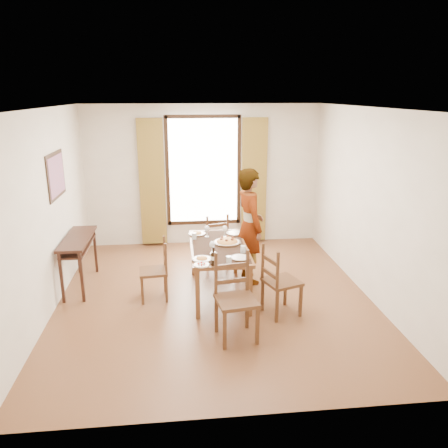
{
  "coord_description": "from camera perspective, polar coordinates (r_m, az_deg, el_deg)",
  "views": [
    {
      "loc": [
        -0.48,
        -5.84,
        2.89
      ],
      "look_at": [
        0.18,
        0.4,
        1.0
      ],
      "focal_mm": 35.0,
      "sensor_mm": 36.0,
      "label": 1
    }
  ],
  "objects": [
    {
      "name": "wine_glass_c",
      "position": [
        6.72,
        -2.24,
        -0.94
      ],
      "size": [
        0.08,
        0.08,
        0.18
      ],
      "primitive_type": null,
      "color": "white",
      "rests_on": "dining_table"
    },
    {
      "name": "wine_glass_b",
      "position": [
        6.71,
        0.12,
        -0.95
      ],
      "size": [
        0.08,
        0.08,
        0.18
      ],
      "primitive_type": null,
      "color": "white",
      "rests_on": "dining_table"
    },
    {
      "name": "pasta_platter",
      "position": [
        6.44,
        0.41,
        -2.11
      ],
      "size": [
        0.4,
        0.4,
        0.1
      ],
      "primitive_type": null,
      "color": "#BB6918",
      "rests_on": "dining_table"
    },
    {
      "name": "dining_table",
      "position": [
        6.38,
        -0.71,
        -3.47
      ],
      "size": [
        0.82,
        1.59,
        0.76
      ],
      "color": "brown",
      "rests_on": "ground"
    },
    {
      "name": "man",
      "position": [
        6.78,
        3.38,
        -0.27
      ],
      "size": [
        0.82,
        0.67,
        1.81
      ],
      "primitive_type": "imported",
      "rotation": [
        0.0,
        0.0,
        1.76
      ],
      "color": "gray",
      "rests_on": "ground"
    },
    {
      "name": "chair_east",
      "position": [
        5.93,
        7.27,
        -7.62
      ],
      "size": [
        0.55,
        0.55,
        0.98
      ],
      "rotation": [
        0.0,
        0.0,
        1.91
      ],
      "color": "#4E2C1A",
      "rests_on": "ground"
    },
    {
      "name": "plate_sw",
      "position": [
        5.83,
        -2.9,
        -4.45
      ],
      "size": [
        0.27,
        0.27,
        0.05
      ],
      "primitive_type": null,
      "color": "silver",
      "rests_on": "dining_table"
    },
    {
      "name": "tumbler_c",
      "position": [
        5.69,
        0.65,
        -4.72
      ],
      "size": [
        0.07,
        0.07,
        0.1
      ],
      "primitive_type": "cylinder",
      "color": "silver",
      "rests_on": "dining_table"
    },
    {
      "name": "wine_bottle",
      "position": [
        5.62,
        -1.39,
        -4.21
      ],
      "size": [
        0.07,
        0.07,
        0.25
      ],
      "primitive_type": null,
      "color": "black",
      "rests_on": "dining_table"
    },
    {
      "name": "tumbler_b",
      "position": [
        6.64,
        -3.92,
        -1.57
      ],
      "size": [
        0.07,
        0.07,
        0.1
      ],
      "primitive_type": "cylinder",
      "color": "silver",
      "rests_on": "dining_table"
    },
    {
      "name": "wine_glass_a",
      "position": [
        6.02,
        -1.56,
        -3.08
      ],
      "size": [
        0.08,
        0.08,
        0.18
      ],
      "primitive_type": null,
      "color": "white",
      "rests_on": "dining_table"
    },
    {
      "name": "chair_west",
      "position": [
        6.41,
        -8.91,
        -6.17
      ],
      "size": [
        0.43,
        0.43,
        0.89
      ],
      "rotation": [
        0.0,
        0.0,
        -1.49
      ],
      "color": "#4E2C1A",
      "rests_on": "ground"
    },
    {
      "name": "tumbler_a",
      "position": [
        6.07,
        2.5,
        -3.31
      ],
      "size": [
        0.07,
        0.07,
        0.1
      ],
      "primitive_type": "cylinder",
      "color": "silver",
      "rests_on": "dining_table"
    },
    {
      "name": "plate_nw",
      "position": [
        6.86,
        -3.54,
        -1.15
      ],
      "size": [
        0.27,
        0.27,
        0.05
      ],
      "primitive_type": null,
      "color": "silver",
      "rests_on": "dining_table"
    },
    {
      "name": "plate_ne",
      "position": [
        6.88,
        1.42,
        -1.07
      ],
      "size": [
        0.27,
        0.27,
        0.05
      ],
      "primitive_type": null,
      "color": "silver",
      "rests_on": "dining_table"
    },
    {
      "name": "plate_se",
      "position": [
        5.87,
        2.15,
        -4.27
      ],
      "size": [
        0.27,
        0.27,
        0.05
      ],
      "primitive_type": null,
      "color": "silver",
      "rests_on": "dining_table"
    },
    {
      "name": "ground",
      "position": [
        6.53,
        -1.21,
        -9.48
      ],
      "size": [
        5.0,
        5.0,
        0.0
      ],
      "primitive_type": "plane",
      "color": "#453015",
      "rests_on": "ground"
    },
    {
      "name": "chair_south",
      "position": [
        5.35,
        1.52,
        -9.9
      ],
      "size": [
        0.53,
        0.53,
        1.06
      ],
      "rotation": [
        0.0,
        0.0,
        0.15
      ],
      "color": "#4E2C1A",
      "rests_on": "ground"
    },
    {
      "name": "console_table",
      "position": [
        6.98,
        -18.54,
        -2.56
      ],
      "size": [
        0.38,
        1.2,
        0.8
      ],
      "color": "#331611",
      "rests_on": "ground"
    },
    {
      "name": "caprese_plate",
      "position": [
        5.65,
        -2.96,
        -5.25
      ],
      "size": [
        0.2,
        0.2,
        0.04
      ],
      "primitive_type": null,
      "color": "silver",
      "rests_on": "dining_table"
    },
    {
      "name": "room_shell",
      "position": [
        6.14,
        -1.44,
        4.08
      ],
      "size": [
        4.6,
        5.1,
        2.74
      ],
      "color": "silver",
      "rests_on": "ground"
    },
    {
      "name": "chair_north",
      "position": [
        7.49,
        -1.24,
        -2.3
      ],
      "size": [
        0.51,
        0.51,
        0.95
      ],
      "rotation": [
        0.0,
        0.0,
        3.4
      ],
      "color": "#4E2C1A",
      "rests_on": "ground"
    }
  ]
}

